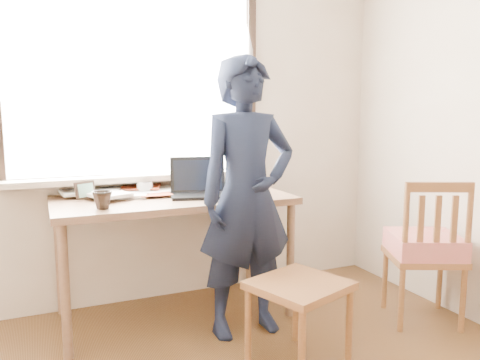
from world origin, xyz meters
name	(u,v)px	position (x,y,z in m)	size (l,w,h in m)	color
room_shell	(279,42)	(-0.02, 0.20, 1.64)	(3.52, 4.02, 2.61)	beige
desk	(173,209)	(-0.04, 1.63, 0.74)	(1.54, 0.77, 0.83)	brown
laptop	(199,187)	(0.13, 1.60, 0.89)	(0.43, 0.38, 0.25)	black
mug_white	(145,188)	(-0.19, 1.81, 0.87)	(0.11, 0.11, 0.09)	white
mug_dark	(102,200)	(-0.53, 1.40, 0.88)	(0.11, 0.11, 0.10)	black
mouse	(235,192)	(0.36, 1.53, 0.84)	(0.09, 0.06, 0.03)	black
desk_clutter	(112,193)	(-0.42, 1.80, 0.85)	(0.73, 0.41, 0.05)	#A0391D
book_a	(118,192)	(-0.37, 1.86, 0.84)	(0.21, 0.28, 0.03)	white
book_b	(222,186)	(0.40, 1.88, 0.84)	(0.18, 0.24, 0.02)	white
picture_frame	(85,192)	(-0.59, 1.73, 0.88)	(0.13, 0.08, 0.11)	black
work_chair	(299,295)	(0.40, 0.73, 0.40)	(0.59, 0.57, 0.48)	brown
side_chair	(425,247)	(1.44, 0.88, 0.51)	(0.58, 0.57, 0.96)	brown
person	(247,197)	(0.31, 1.22, 0.86)	(0.63, 0.41, 1.72)	black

